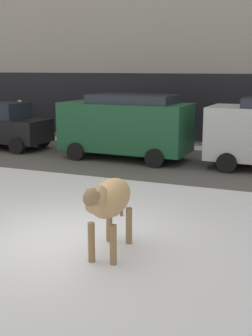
% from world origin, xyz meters
% --- Properties ---
extents(ground_plane, '(120.00, 120.00, 0.00)m').
position_xyz_m(ground_plane, '(0.00, 0.00, 0.00)').
color(ground_plane, white).
extents(road_strip, '(60.00, 5.60, 0.01)m').
position_xyz_m(road_strip, '(0.00, 7.62, 0.00)').
color(road_strip, '#514F4C').
rests_on(road_strip, ground).
extents(cow_tan, '(0.76, 1.93, 1.54)m').
position_xyz_m(cow_tan, '(1.10, -0.36, 0.99)').
color(cow_tan, tan).
rests_on(cow_tan, ground).
extents(car_black_hatchback, '(3.54, 2.00, 1.86)m').
position_xyz_m(car_black_hatchback, '(-7.34, 7.89, 0.93)').
color(car_black_hatchback, black).
rests_on(car_black_hatchback, ground).
extents(car_darkgreen_van, '(4.65, 2.22, 2.32)m').
position_xyz_m(car_darkgreen_van, '(-1.97, 7.72, 1.24)').
color(car_darkgreen_van, '#194C2D').
rests_on(car_darkgreen_van, ground).
extents(pedestrian_near_billboard, '(0.36, 0.24, 1.73)m').
position_xyz_m(pedestrian_near_billboard, '(-3.27, 11.01, 0.88)').
color(pedestrian_near_billboard, '#282833').
rests_on(pedestrian_near_billboard, ground).
extents(pedestrian_far_left, '(0.36, 0.24, 1.73)m').
position_xyz_m(pedestrian_far_left, '(-8.83, 11.01, 0.88)').
color(pedestrian_far_left, '#282833').
rests_on(pedestrian_far_left, ground).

